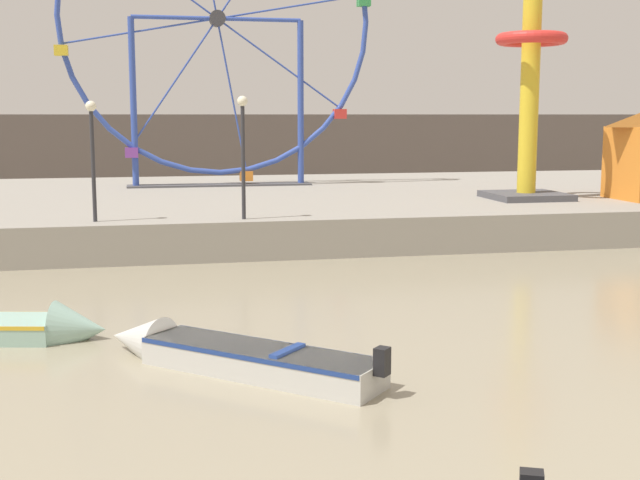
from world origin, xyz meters
name	(u,v)px	position (x,y,z in m)	size (l,w,h in m)	color
quay_promenade	(379,204)	(0.00, 27.21, 0.61)	(110.00, 19.53, 1.21)	gray
distant_town_skyline	(280,145)	(0.00, 52.91, 2.20)	(140.00, 3.00, 4.40)	#564C47
motorboat_pale_grey	(220,353)	(-8.71, 6.91, 0.26)	(4.78, 4.52, 1.07)	silver
motorboat_seafoam	(6,328)	(-12.65, 9.69, 0.23)	(4.87, 2.18, 1.14)	#93BCAD
ferris_wheel_blue_frame	(217,23)	(-6.44, 30.62, 8.33)	(13.81, 1.20, 14.18)	#334CA8
drop_tower_yellow_tower	(530,70)	(4.36, 22.20, 6.04)	(2.80, 2.80, 10.92)	gold
promenade_lamp_near	(92,142)	(-11.32, 18.52, 3.58)	(0.32, 0.32, 3.58)	#2D2D33
promenade_lamp_far	(243,138)	(-6.89, 18.20, 3.67)	(0.32, 0.32, 3.73)	#2D2D33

